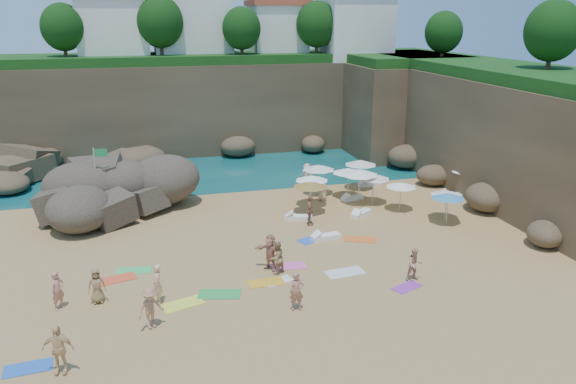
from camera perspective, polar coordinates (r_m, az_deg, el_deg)
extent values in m
plane|color=tan|center=(31.26, -2.15, -5.39)|extent=(120.00, 120.00, 0.00)
plane|color=#0C4751|center=(59.69, -8.54, 5.59)|extent=(120.00, 120.00, 0.00)
cube|color=brown|center=(54.36, -5.99, 8.81)|extent=(44.00, 8.00, 8.00)
cube|color=brown|center=(44.79, 19.90, 5.99)|extent=(8.00, 30.00, 8.00)
cube|color=brown|center=(54.03, 10.97, 8.54)|extent=(10.00, 12.00, 8.00)
cube|color=white|center=(54.16, -17.30, 15.29)|extent=(6.00, 5.00, 5.50)
cube|color=white|center=(55.36, -9.78, 16.36)|extent=(7.00, 6.00, 6.50)
cube|color=white|center=(55.72, -1.10, 15.83)|extent=(5.00, 5.00, 5.00)
cube|color=#B2472D|center=(55.71, -1.12, 18.66)|extent=(5.40, 5.40, 0.50)
cube|color=white|center=(55.90, 6.69, 16.24)|extent=(6.00, 6.00, 6.00)
sphere|color=#11380F|center=(52.44, -21.93, 15.28)|extent=(3.60, 3.60, 3.60)
sphere|color=#11380F|center=(52.16, -12.89, 16.50)|extent=(4.05, 4.05, 4.05)
sphere|color=#11380F|center=(51.94, -4.75, 16.24)|extent=(3.42, 3.42, 3.42)
sphere|color=#11380F|center=(53.62, 2.94, 16.66)|extent=(3.78, 3.78, 3.78)
sphere|color=#11380F|center=(50.82, 15.54, 15.39)|extent=(3.15, 3.15, 3.15)
sphere|color=#11380F|center=(41.46, 25.31, 14.60)|extent=(3.60, 3.60, 3.60)
cylinder|color=white|center=(60.00, -26.12, 6.98)|extent=(0.10, 0.10, 6.00)
cylinder|color=white|center=(59.72, -24.71, 7.12)|extent=(0.10, 0.10, 6.00)
cylinder|color=white|center=(59.48, -23.28, 7.26)|extent=(0.10, 0.10, 6.00)
cylinder|color=silver|center=(37.38, -18.85, 1.05)|extent=(0.09, 0.09, 4.32)
cube|color=#228944|center=(36.90, -18.48, 3.79)|extent=(0.76, 0.10, 0.49)
cylinder|color=silver|center=(39.61, 3.09, 1.17)|extent=(0.06, 0.06, 2.04)
cone|color=silver|center=(39.35, 3.11, 2.52)|extent=(2.29, 2.29, 0.35)
cylinder|color=silver|center=(41.13, 7.33, 1.68)|extent=(0.06, 0.06, 2.06)
cone|color=silver|center=(40.87, 7.39, 3.00)|extent=(2.31, 2.31, 0.35)
cylinder|color=silver|center=(38.05, 8.63, 0.23)|extent=(0.06, 0.06, 1.95)
cone|color=silver|center=(37.79, 8.69, 1.57)|extent=(2.19, 2.19, 0.33)
cylinder|color=silver|center=(37.94, 7.22, 0.47)|extent=(0.07, 0.07, 2.25)
cone|color=white|center=(37.64, 7.28, 2.02)|extent=(2.52, 2.52, 0.38)
cylinder|color=silver|center=(38.91, 20.46, -0.39)|extent=(0.05, 0.05, 1.86)
cone|color=white|center=(38.66, 20.60, 0.86)|extent=(2.09, 2.09, 0.32)
cylinder|color=silver|center=(39.13, 6.12, 0.84)|extent=(0.06, 0.06, 1.98)
cone|color=white|center=(38.87, 6.16, 2.18)|extent=(2.23, 2.23, 0.34)
cylinder|color=silver|center=(35.81, 2.21, -0.66)|extent=(0.06, 0.06, 1.98)
cone|color=#ED4D29|center=(35.53, 2.23, 0.78)|extent=(2.22, 2.22, 0.34)
cylinder|color=silver|center=(37.25, 2.41, 0.05)|extent=(0.06, 0.06, 1.96)
cone|color=white|center=(36.98, 2.43, 1.43)|extent=(2.20, 2.20, 0.34)
cylinder|color=silver|center=(41.88, 17.49, 1.07)|extent=(0.05, 0.05, 1.75)
cone|color=white|center=(41.67, 17.60, 2.17)|extent=(1.97, 1.97, 0.30)
cylinder|color=silver|center=(37.09, 11.34, -0.52)|extent=(0.05, 0.05, 1.77)
cone|color=white|center=(36.84, 11.42, 0.73)|extent=(1.99, 1.99, 0.30)
cylinder|color=silver|center=(35.42, 15.88, -1.70)|extent=(0.05, 0.05, 1.81)
cone|color=#3986C2|center=(35.15, 16.00, -0.38)|extent=(2.03, 2.03, 0.31)
cylinder|color=silver|center=(36.03, 15.72, -1.38)|extent=(0.05, 0.05, 1.78)
cone|color=silver|center=(35.78, 15.84, -0.09)|extent=(2.00, 2.00, 0.30)
cube|color=white|center=(38.89, 6.57, -0.62)|extent=(1.68, 0.88, 0.25)
cube|color=white|center=(34.99, 1.09, -2.59)|extent=(1.77, 1.00, 0.26)
cube|color=silver|center=(42.24, 8.31, 0.80)|extent=(1.71, 0.62, 0.26)
cube|color=white|center=(32.02, 3.84, -4.58)|extent=(1.78, 0.83, 0.27)
cube|color=white|center=(41.04, 16.18, -0.25)|extent=(1.60, 1.17, 0.24)
cube|color=white|center=(35.96, 7.45, -2.18)|extent=(1.68, 1.44, 0.26)
cube|color=blue|center=(23.19, -24.90, -15.91)|extent=(1.74, 0.98, 0.03)
cube|color=gold|center=(27.06, -2.27, -9.17)|extent=(1.76, 0.92, 0.03)
cube|color=green|center=(26.19, -6.99, -10.26)|extent=(2.09, 1.39, 0.03)
cube|color=#E5EE3E|center=(25.61, -10.69, -11.13)|extent=(2.02, 1.44, 0.03)
cube|color=silver|center=(27.20, -1.00, -9.01)|extent=(1.60, 1.16, 0.03)
cube|color=purple|center=(27.20, 11.98, -9.43)|extent=(1.64, 1.25, 0.03)
cube|color=#F24C2A|center=(28.60, -16.97, -8.44)|extent=(1.91, 1.30, 0.03)
cube|color=blue|center=(31.96, 2.51, -4.83)|extent=(1.91, 1.42, 0.03)
cube|color=pink|center=(28.68, 0.07, -7.54)|extent=(1.79, 0.97, 0.03)
cube|color=orange|center=(32.21, 7.34, -4.79)|extent=(2.01, 1.55, 0.03)
cube|color=#38C561|center=(29.25, -15.35, -7.69)|extent=(1.76, 1.03, 0.03)
cube|color=silver|center=(28.15, 5.80, -8.14)|extent=(2.02, 1.15, 0.03)
imported|color=tan|center=(26.43, -22.36, -9.21)|extent=(0.74, 0.75, 1.74)
imported|color=#A48152|center=(27.64, -1.13, -6.68)|extent=(1.02, 0.96, 1.67)
imported|color=#F0B888|center=(41.96, 1.95, 1.83)|extent=(1.09, 0.99, 1.62)
imported|color=#A86E54|center=(33.85, 2.24, -1.89)|extent=(0.88, 1.16, 1.84)
imported|color=tan|center=(38.42, 3.50, 0.31)|extent=(0.83, 0.89, 1.62)
imported|color=#AA7B55|center=(38.86, -16.78, -0.09)|extent=(1.73, 0.94, 1.79)
imported|color=#E8B384|center=(25.57, -13.13, -9.09)|extent=(0.48, 0.70, 1.82)
imported|color=#B07A58|center=(24.04, -13.69, -12.79)|extent=(1.82, 2.08, 0.47)
imported|color=#F2C689|center=(22.37, -22.10, -16.18)|extent=(1.49, 2.09, 0.46)
imported|color=olive|center=(26.60, -18.73, -10.19)|extent=(0.93, 1.66, 0.42)
imported|color=tan|center=(28.27, -1.80, -7.43)|extent=(2.48, 2.46, 0.49)
imported|color=#AB6E55|center=(24.69, 0.88, -11.47)|extent=(0.69, 1.73, 0.41)
imported|color=tan|center=(27.83, 12.68, -8.17)|extent=(0.91, 1.66, 0.61)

